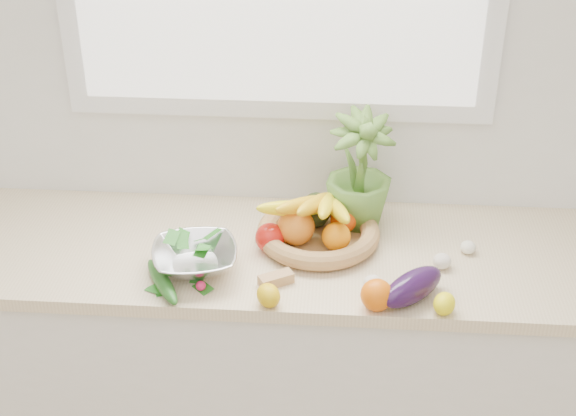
# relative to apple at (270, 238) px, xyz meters

# --- Properties ---
(back_wall) EXTENTS (4.50, 0.02, 2.70)m
(back_wall) POSITION_rel_apple_xyz_m (0.00, 0.32, 0.41)
(back_wall) COLOR white
(back_wall) RESTS_ON ground
(counter_cabinet) EXTENTS (2.20, 0.58, 0.86)m
(counter_cabinet) POSITION_rel_apple_xyz_m (0.00, 0.02, -0.51)
(counter_cabinet) COLOR silver
(counter_cabinet) RESTS_ON ground
(countertop) EXTENTS (2.24, 0.62, 0.04)m
(countertop) POSITION_rel_apple_xyz_m (0.00, 0.02, -0.06)
(countertop) COLOR beige
(countertop) RESTS_ON counter_cabinet
(orange_loose) EXTENTS (0.10, 0.10, 0.09)m
(orange_loose) POSITION_rel_apple_xyz_m (0.31, -0.26, -0.00)
(orange_loose) COLOR #E25D07
(orange_loose) RESTS_ON countertop
(lemon_a) EXTENTS (0.07, 0.08, 0.06)m
(lemon_a) POSITION_rel_apple_xyz_m (0.36, -0.24, -0.02)
(lemon_a) COLOR yellow
(lemon_a) RESTS_ON countertop
(lemon_b) EXTENTS (0.08, 0.09, 0.06)m
(lemon_b) POSITION_rel_apple_xyz_m (0.48, -0.26, -0.02)
(lemon_b) COLOR yellow
(lemon_b) RESTS_ON countertop
(lemon_c) EXTENTS (0.09, 0.10, 0.06)m
(lemon_c) POSITION_rel_apple_xyz_m (0.02, -0.26, -0.01)
(lemon_c) COLOR gold
(lemon_c) RESTS_ON countertop
(apple) EXTENTS (0.11, 0.11, 0.09)m
(apple) POSITION_rel_apple_xyz_m (0.00, 0.00, 0.00)
(apple) COLOR #B8160E
(apple) RESTS_ON countertop
(ginger) EXTENTS (0.10, 0.08, 0.03)m
(ginger) POSITION_rel_apple_xyz_m (0.03, -0.17, -0.03)
(ginger) COLOR tan
(ginger) RESTS_ON countertop
(garlic_a) EXTENTS (0.06, 0.06, 0.04)m
(garlic_a) POSITION_rel_apple_xyz_m (0.58, 0.03, -0.02)
(garlic_a) COLOR white
(garlic_a) RESTS_ON countertop
(garlic_b) EXTENTS (0.07, 0.07, 0.04)m
(garlic_b) POSITION_rel_apple_xyz_m (0.50, -0.06, -0.02)
(garlic_b) COLOR white
(garlic_b) RESTS_ON countertop
(garlic_c) EXTENTS (0.06, 0.06, 0.04)m
(garlic_c) POSITION_rel_apple_xyz_m (0.30, -0.18, -0.02)
(garlic_c) COLOR silver
(garlic_c) RESTS_ON countertop
(eggplant) EXTENTS (0.21, 0.21, 0.09)m
(eggplant) POSITION_rel_apple_xyz_m (0.40, -0.22, -0.00)
(eggplant) COLOR #240E33
(eggplant) RESTS_ON countertop
(cucumber) EXTENTS (0.15, 0.22, 0.04)m
(cucumber) POSITION_rel_apple_xyz_m (-0.28, -0.21, -0.02)
(cucumber) COLOR #21591A
(cucumber) RESTS_ON countertop
(radish) EXTENTS (0.04, 0.04, 0.03)m
(radish) POSITION_rel_apple_xyz_m (-0.17, -0.21, -0.03)
(radish) COLOR #D31A52
(radish) RESTS_ON countertop
(potted_herb) EXTENTS (0.26, 0.26, 0.36)m
(potted_herb) POSITION_rel_apple_xyz_m (0.26, 0.17, 0.15)
(potted_herb) COLOR #527D2D
(potted_herb) RESTS_ON countertop
(fruit_basket) EXTENTS (0.48, 0.48, 0.19)m
(fruit_basket) POSITION_rel_apple_xyz_m (0.14, 0.06, 0.01)
(fruit_basket) COLOR #AF8A4D
(fruit_basket) RESTS_ON countertop
(colander_with_spinach) EXTENTS (0.28, 0.28, 0.12)m
(colander_with_spinach) POSITION_rel_apple_xyz_m (-0.20, -0.13, 0.02)
(colander_with_spinach) COLOR silver
(colander_with_spinach) RESTS_ON countertop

